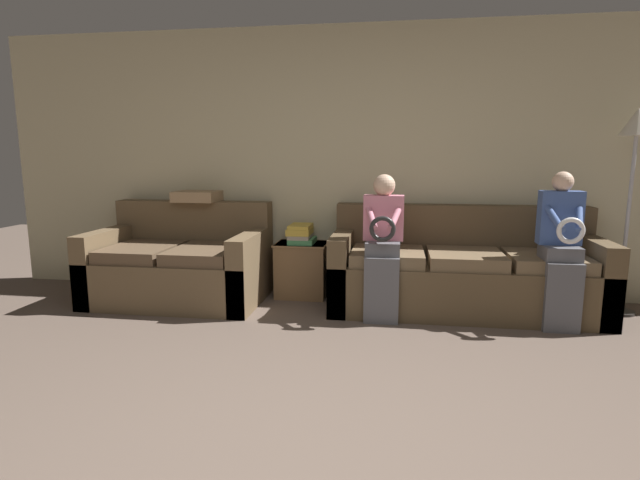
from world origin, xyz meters
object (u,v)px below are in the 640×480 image
object	(u,v)px
child_right_seated	(561,245)
floor_lamp	(635,146)
throw_pillow	(199,196)
couch_main	(462,273)
couch_side	(181,266)
side_shelf	(302,269)
book_stack	(301,234)
child_left_seated	(383,241)

from	to	relation	value
child_right_seated	floor_lamp	bearing A→B (deg)	34.74
child_right_seated	throw_pillow	world-z (taller)	child_right_seated
couch_main	couch_side	world-z (taller)	couch_side
side_shelf	throw_pillow	distance (m)	1.25
side_shelf	book_stack	xyz separation A→B (m)	(-0.00, -0.01, 0.34)
child_left_seated	child_right_seated	xyz separation A→B (m)	(1.38, 0.00, 0.01)
side_shelf	floor_lamp	world-z (taller)	floor_lamp
couch_main	floor_lamp	world-z (taller)	floor_lamp
child_left_seated	book_stack	size ratio (longest dim) A/B	3.68
floor_lamp	throw_pillow	size ratio (longest dim) A/B	4.19
couch_main	side_shelf	distance (m)	1.49
child_left_seated	side_shelf	bearing A→B (deg)	144.75
child_left_seated	child_right_seated	size ratio (longest dim) A/B	0.98
floor_lamp	throw_pillow	xyz separation A→B (m)	(-3.86, 0.18, -0.47)
side_shelf	child_right_seated	bearing A→B (deg)	-14.34
child_left_seated	child_right_seated	distance (m)	1.38
child_left_seated	couch_side	bearing A→B (deg)	171.49
couch_main	child_right_seated	world-z (taller)	child_right_seated
child_right_seated	child_left_seated	bearing A→B (deg)	-179.96
child_left_seated	floor_lamp	bearing A→B (deg)	12.54
couch_side	side_shelf	size ratio (longest dim) A/B	2.98
couch_main	side_shelf	world-z (taller)	couch_main
child_left_seated	throw_pillow	bearing A→B (deg)	161.09
child_right_seated	book_stack	distance (m)	2.24
couch_side	book_stack	world-z (taller)	couch_side
child_right_seated	side_shelf	size ratio (longest dim) A/B	2.35
side_shelf	floor_lamp	distance (m)	3.04
couch_main	couch_side	xyz separation A→B (m)	(-2.58, -0.07, -0.01)
couch_side	floor_lamp	bearing A→B (deg)	2.47
floor_lamp	throw_pillow	bearing A→B (deg)	177.39
couch_side	child_left_seated	size ratio (longest dim) A/B	1.30
couch_side	child_right_seated	size ratio (longest dim) A/B	1.27
child_left_seated	throw_pillow	size ratio (longest dim) A/B	2.90
child_left_seated	couch_main	bearing A→B (deg)	27.17
child_left_seated	throw_pillow	distance (m)	1.96
couch_side	child_left_seated	distance (m)	1.94
side_shelf	book_stack	world-z (taller)	book_stack
book_stack	couch_main	bearing A→B (deg)	-7.30
book_stack	floor_lamp	world-z (taller)	floor_lamp
floor_lamp	child_left_seated	bearing A→B (deg)	-167.46
couch_side	side_shelf	world-z (taller)	couch_side
throw_pillow	floor_lamp	bearing A→B (deg)	-2.61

